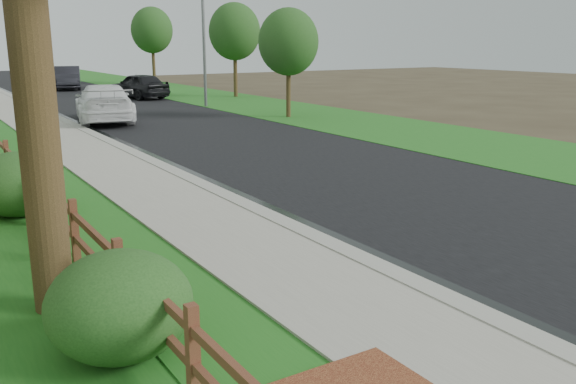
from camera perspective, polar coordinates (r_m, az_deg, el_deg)
ground at (r=8.23m, az=16.77°, el=-12.50°), size 120.00×120.00×0.00m
road at (r=41.19m, az=-17.75°, el=8.28°), size 8.00×90.00×0.02m
curb at (r=40.34m, az=-23.57°, el=7.75°), size 0.40×90.00×0.12m
wet_gutter at (r=40.40m, az=-23.07°, el=7.75°), size 0.50×90.00×0.00m
verge_far at (r=43.44m, az=-8.84°, el=9.04°), size 6.00×90.00×0.04m
ranch_fence at (r=11.70m, az=-20.71°, el=-1.67°), size 0.12×16.92×1.10m
white_suv at (r=29.09m, az=-16.84°, el=7.97°), size 3.54×6.23×1.70m
dark_car_mid at (r=40.71m, az=-13.81°, el=9.64°), size 3.04×5.08×1.62m
dark_car_far at (r=50.34m, az=-19.92°, el=10.02°), size 3.02×5.52×1.72m
streetlight at (r=34.68m, az=-8.20°, el=15.72°), size 1.94×0.43×8.41m
boulder at (r=14.77m, az=-24.32°, el=0.04°), size 1.30×1.17×0.71m
shrub_a at (r=7.37m, az=-15.45°, el=-10.19°), size 2.10×2.10×1.26m
shrub_c at (r=13.93m, az=-23.97°, el=0.68°), size 2.48×2.48×1.36m
tree_near_right at (r=29.48m, az=0.04°, el=13.85°), size 2.85×2.85×5.13m
tree_mid_right at (r=40.77m, az=-5.03°, el=14.72°), size 3.33×3.33×6.04m
tree_far_right at (r=54.38m, az=-12.61°, el=14.55°), size 3.49×3.49×6.44m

